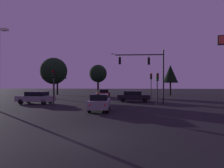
# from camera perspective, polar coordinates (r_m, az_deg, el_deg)

# --- Properties ---
(ground_plane) EXTENTS (168.00, 168.00, 0.00)m
(ground_plane) POSITION_cam_1_polar(r_m,az_deg,el_deg) (32.91, 0.67, -4.41)
(ground_plane) COLOR black
(ground_plane) RESTS_ON ground
(traffic_signal_mast_arm) EXTENTS (6.76, 0.42, 6.79)m
(traffic_signal_mast_arm) POSITION_cam_1_polar(r_m,az_deg,el_deg) (23.97, 10.94, 5.24)
(traffic_signal_mast_arm) COLOR #232326
(traffic_signal_mast_arm) RESTS_ON ground
(traffic_light_corner_left) EXTENTS (0.35, 0.38, 4.10)m
(traffic_light_corner_left) POSITION_cam_1_polar(r_m,az_deg,el_deg) (22.15, -17.53, 1.15)
(traffic_light_corner_left) COLOR #232326
(traffic_light_corner_left) RESTS_ON ground
(traffic_light_corner_right) EXTENTS (0.35, 0.38, 4.14)m
(traffic_light_corner_right) POSITION_cam_1_polar(r_m,az_deg,el_deg) (29.28, 11.92, 0.85)
(traffic_light_corner_right) COLOR #232326
(traffic_light_corner_right) RESTS_ON ground
(traffic_light_median) EXTENTS (0.35, 0.38, 3.73)m
(traffic_light_median) POSITION_cam_1_polar(r_m,az_deg,el_deg) (22.09, 13.74, 0.48)
(traffic_light_median) COLOR #232326
(traffic_light_median) RESTS_ON ground
(car_nearside_lane) EXTENTS (1.90, 4.70, 1.52)m
(car_nearside_lane) POSITION_cam_1_polar(r_m,az_deg,el_deg) (17.22, -3.71, -5.52)
(car_nearside_lane) COLOR gray
(car_nearside_lane) RESTS_ON ground
(car_crossing_left) EXTENTS (4.59, 2.05, 1.52)m
(car_crossing_left) POSITION_cam_1_polar(r_m,az_deg,el_deg) (26.06, 6.63, -3.74)
(car_crossing_left) COLOR black
(car_crossing_left) RESTS_ON ground
(car_crossing_right) EXTENTS (4.72, 2.17, 1.52)m
(car_crossing_right) POSITION_cam_1_polar(r_m,az_deg,el_deg) (25.04, -22.30, -3.86)
(car_crossing_right) COLOR gray
(car_crossing_right) RESTS_ON ground
(car_far_lane) EXTENTS (3.18, 4.34, 1.52)m
(car_far_lane) POSITION_cam_1_polar(r_m,az_deg,el_deg) (36.08, -2.90, -2.78)
(car_far_lane) COLOR #4C0F0F
(car_far_lane) RESTS_ON ground
(tree_behind_sign) EXTENTS (3.35, 3.35, 6.91)m
(tree_behind_sign) POSITION_cam_1_polar(r_m,az_deg,el_deg) (43.95, 17.51, 2.99)
(tree_behind_sign) COLOR black
(tree_behind_sign) RESTS_ON ground
(tree_left_far) EXTENTS (4.51, 4.51, 7.00)m
(tree_left_far) POSITION_cam_1_polar(r_m,az_deg,el_deg) (33.11, -17.46, 3.82)
(tree_left_far) COLOR black
(tree_left_far) RESTS_ON ground
(tree_center_horizon) EXTENTS (4.07, 4.07, 7.04)m
(tree_center_horizon) POSITION_cam_1_polar(r_m,az_deg,el_deg) (43.02, -4.31, 3.19)
(tree_center_horizon) COLOR black
(tree_center_horizon) RESTS_ON ground
(tree_right_cluster) EXTENTS (4.42, 4.42, 8.35)m
(tree_right_cluster) POSITION_cam_1_polar(r_m,az_deg,el_deg) (46.93, -16.43, 4.30)
(tree_right_cluster) COLOR black
(tree_right_cluster) RESTS_ON ground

